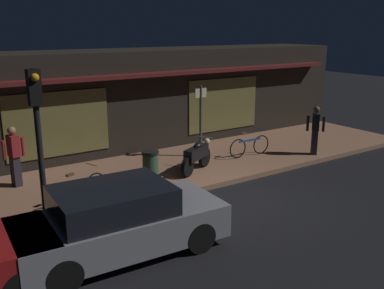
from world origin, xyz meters
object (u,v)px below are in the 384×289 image
traffic_light_pole (38,126)px  parked_car_far (118,221)px  person_photographer (14,155)px  motorcycle (197,155)px  bicycle_parked (250,146)px  sign_post (201,117)px  bicycle_extra (80,190)px  person_bystander (315,129)px  trash_bin (151,167)px

traffic_light_pole → parked_car_far: bearing=-52.6°
person_photographer → traffic_light_pole: (-0.13, -3.38, 1.45)m
motorcycle → bicycle_parked: size_ratio=0.94×
bicycle_parked → traffic_light_pole: traffic_light_pole is taller
motorcycle → sign_post: sign_post is taller
motorcycle → person_photographer: person_photographer is taller
bicycle_extra → sign_post: 5.24m
motorcycle → parked_car_far: (-3.94, -3.04, 0.06)m
person_bystander → trash_bin: bearing=174.7°
bicycle_parked → trash_bin: trash_bin is taller
person_photographer → parked_car_far: (0.91, -4.73, -0.32)m
sign_post → traffic_light_pole: (-5.97, -2.94, 0.97)m
motorcycle → traffic_light_pole: (-4.97, -1.69, 1.83)m
bicycle_extra → trash_bin: (2.16, 0.34, 0.11)m
bicycle_parked → person_bystander: person_bystander is taller
motorcycle → person_photographer: size_ratio=0.93×
sign_post → traffic_light_pole: 6.73m
traffic_light_pole → motorcycle: bearing=18.8°
motorcycle → parked_car_far: 4.97m
person_photographer → person_bystander: size_ratio=1.00×
person_bystander → motorcycle: bearing=170.7°
person_photographer → person_bystander: (9.23, -2.41, 0.00)m
motorcycle → sign_post: bearing=51.2°
bicycle_extra → motorcycle: bearing=7.4°
sign_post → trash_bin: size_ratio=2.58×
sign_post → parked_car_far: sign_post is taller
person_bystander → parked_car_far: 8.64m
person_photographer → parked_car_far: bearing=-79.2°
bicycle_parked → trash_bin: 4.08m
trash_bin → traffic_light_pole: traffic_light_pole is taller
sign_post → parked_car_far: (-4.94, -4.29, -0.81)m
bicycle_parked → bicycle_extra: 6.27m
trash_bin → bicycle_extra: bearing=-171.1°
motorcycle → person_bystander: (4.38, -0.72, 0.38)m
sign_post → parked_car_far: 6.60m
motorcycle → person_bystander: 4.46m
person_photographer → trash_bin: 3.69m
bicycle_parked → parked_car_far: size_ratio=0.40×
trash_bin → person_photographer: bearing=149.9°
bicycle_parked → bicycle_extra: same height
bicycle_extra → person_bystander: (8.21, -0.23, 0.52)m
sign_post → trash_bin: 3.15m
motorcycle → bicycle_parked: bearing=7.9°
motorcycle → bicycle_extra: size_ratio=0.99×
bicycle_extra → person_photographer: person_photographer is taller
parked_car_far → bicycle_parked: bearing=28.1°
bicycle_extra → person_photographer: bearing=114.9°
motorcycle → traffic_light_pole: size_ratio=0.43×
bicycle_parked → person_bystander: (2.00, -1.05, 0.52)m
bicycle_parked → bicycle_extra: (-6.21, -0.83, 0.00)m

